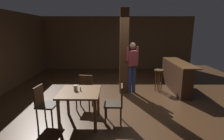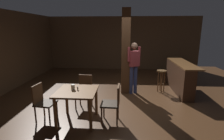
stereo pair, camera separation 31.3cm
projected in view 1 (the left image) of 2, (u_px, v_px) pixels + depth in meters
The scene contains 12 objects.
ground_plane at pixel (121, 101), 5.36m from camera, with size 10.80×10.80×0.00m, color #422816.
wall_back at pixel (118, 43), 9.42m from camera, with size 8.00×0.10×2.80m, color brown.
pillar at pixel (124, 52), 5.80m from camera, with size 0.28×0.28×2.80m, color #422816.
dining_table at pixel (80, 97), 3.97m from camera, with size 0.90×0.90×0.77m.
chair_east at pixel (117, 102), 4.03m from camera, with size 0.43×0.43×0.89m.
chair_north at pixel (85, 90), 4.80m from camera, with size 0.46×0.46×0.89m.
chair_west at pixel (44, 103), 3.98m from camera, with size 0.47×0.47×0.89m.
napkin_cup at pixel (76, 88), 3.97m from camera, with size 0.09×0.09×0.13m, color silver.
salt_shaker at pixel (80, 89), 3.97m from camera, with size 0.03×0.03×0.09m, color silver.
standing_person at pixel (132, 64), 5.81m from camera, with size 0.45×0.33×1.72m.
bar_counter at pixel (176, 75), 6.29m from camera, with size 0.56×2.17×1.01m.
bar_stool_near at pixel (159, 75), 6.13m from camera, with size 0.33×0.33×0.76m.
Camera 1 is at (-0.25, -5.00, 2.14)m, focal length 28.00 mm.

